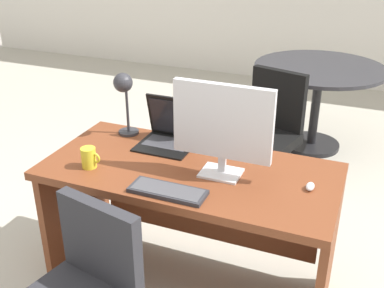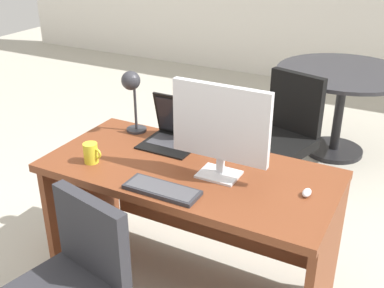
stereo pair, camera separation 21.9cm
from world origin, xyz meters
name	(u,v)px [view 2 (the right image)]	position (x,y,z in m)	size (l,w,h in m)	color
ground	(274,172)	(0.00, 1.50, 0.00)	(12.00, 12.00, 0.00)	#B7B2A3
desk	(193,200)	(0.00, 0.04, 0.54)	(1.51, 0.72, 0.76)	brown
monitor	(221,126)	(0.17, 0.00, 1.03)	(0.49, 0.16, 0.47)	silver
laptop	(175,128)	(-0.22, 0.25, 0.84)	(0.31, 0.28, 0.27)	black
keyboard	(163,190)	(0.00, -0.26, 0.77)	(0.36, 0.13, 0.02)	#2D2D33
mouse	(307,193)	(0.61, 0.02, 0.77)	(0.04, 0.07, 0.03)	silver
desk_lamp	(132,89)	(-0.50, 0.24, 1.03)	(0.12, 0.14, 0.38)	#2D2D33
coffee_mug	(91,153)	(-0.48, -0.18, 0.81)	(0.11, 0.08, 0.11)	yellow
meeting_table	(342,92)	(0.35, 2.11, 0.58)	(1.13, 1.13, 0.77)	black
meeting_chair_near	(281,147)	(0.11, 1.26, 0.36)	(0.57, 0.58, 0.90)	black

